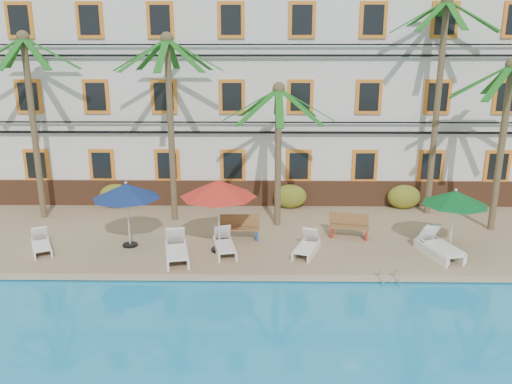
{
  "coord_description": "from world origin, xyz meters",
  "views": [
    {
      "loc": [
        -0.15,
        -15.26,
        7.07
      ],
      "look_at": [
        -0.39,
        3.0,
        2.0
      ],
      "focal_mm": 35.0,
      "sensor_mm": 36.0,
      "label": 1
    }
  ],
  "objects_px": {
    "palm_c": "(278,133)",
    "lounger_b": "(177,250)",
    "lounger_f": "(440,245)",
    "palm_e": "(505,120)",
    "bench_right": "(349,225)",
    "umbrella_green": "(455,198)",
    "pool_ladder": "(389,281)",
    "umbrella_blue": "(126,191)",
    "palm_a": "(30,101)",
    "umbrella_red": "(218,189)",
    "lounger_a": "(41,244)",
    "palm_b": "(170,102)",
    "lounger_c": "(224,244)",
    "lounger_e": "(438,247)",
    "palm_d": "(440,80)",
    "bench_left": "(240,227)",
    "lounger_d": "(307,246)"
  },
  "relations": [
    {
      "from": "palm_e",
      "to": "umbrella_green",
      "type": "relative_size",
      "value": 2.91
    },
    {
      "from": "palm_a",
      "to": "lounger_b",
      "type": "xyz_separation_m",
      "value": [
        6.5,
        -4.43,
        -4.66
      ]
    },
    {
      "from": "lounger_b",
      "to": "lounger_f",
      "type": "relative_size",
      "value": 1.01
    },
    {
      "from": "palm_b",
      "to": "lounger_b",
      "type": "relative_size",
      "value": 3.57
    },
    {
      "from": "lounger_e",
      "to": "lounger_d",
      "type": "bearing_deg",
      "value": 177.89
    },
    {
      "from": "palm_e",
      "to": "lounger_b",
      "type": "xyz_separation_m",
      "value": [
        -12.15,
        -3.13,
        -4.07
      ]
    },
    {
      "from": "umbrella_red",
      "to": "lounger_a",
      "type": "distance_m",
      "value": 6.7
    },
    {
      "from": "lounger_c",
      "to": "lounger_e",
      "type": "relative_size",
      "value": 0.91
    },
    {
      "from": "palm_d",
      "to": "lounger_c",
      "type": "xyz_separation_m",
      "value": [
        -8.66,
        -4.61,
        -5.5
      ]
    },
    {
      "from": "palm_a",
      "to": "palm_e",
      "type": "xyz_separation_m",
      "value": [
        18.65,
        -1.3,
        -0.6
      ]
    },
    {
      "from": "lounger_c",
      "to": "umbrella_green",
      "type": "bearing_deg",
      "value": 1.64
    },
    {
      "from": "pool_ladder",
      "to": "umbrella_red",
      "type": "bearing_deg",
      "value": 156.33
    },
    {
      "from": "palm_d",
      "to": "umbrella_green",
      "type": "relative_size",
      "value": 3.97
    },
    {
      "from": "lounger_f",
      "to": "palm_b",
      "type": "bearing_deg",
      "value": 160.02
    },
    {
      "from": "palm_e",
      "to": "bench_right",
      "type": "distance_m",
      "value": 7.1
    },
    {
      "from": "palm_e",
      "to": "umbrella_red",
      "type": "distance_m",
      "value": 11.2
    },
    {
      "from": "lounger_a",
      "to": "palm_a",
      "type": "bearing_deg",
      "value": 111.96
    },
    {
      "from": "palm_a",
      "to": "lounger_c",
      "type": "height_order",
      "value": "palm_a"
    },
    {
      "from": "lounger_b",
      "to": "lounger_e",
      "type": "xyz_separation_m",
      "value": [
        9.07,
        0.36,
        -0.01
      ]
    },
    {
      "from": "umbrella_blue",
      "to": "umbrella_red",
      "type": "relative_size",
      "value": 0.91
    },
    {
      "from": "palm_e",
      "to": "lounger_f",
      "type": "xyz_separation_m",
      "value": [
        -2.93,
        -2.55,
        -4.07
      ]
    },
    {
      "from": "umbrella_blue",
      "to": "lounger_e",
      "type": "xyz_separation_m",
      "value": [
        10.99,
        -0.78,
        -1.78
      ]
    },
    {
      "from": "lounger_c",
      "to": "lounger_f",
      "type": "height_order",
      "value": "lounger_f"
    },
    {
      "from": "palm_d",
      "to": "pool_ladder",
      "type": "distance_m",
      "value": 9.63
    },
    {
      "from": "palm_b",
      "to": "palm_d",
      "type": "bearing_deg",
      "value": 5.27
    },
    {
      "from": "umbrella_blue",
      "to": "palm_a",
      "type": "bearing_deg",
      "value": 144.3
    },
    {
      "from": "palm_b",
      "to": "palm_e",
      "type": "relative_size",
      "value": 1.14
    },
    {
      "from": "lounger_b",
      "to": "palm_c",
      "type": "bearing_deg",
      "value": 45.18
    },
    {
      "from": "palm_c",
      "to": "lounger_b",
      "type": "height_order",
      "value": "palm_c"
    },
    {
      "from": "palm_d",
      "to": "umbrella_blue",
      "type": "distance_m",
      "value": 13.37
    },
    {
      "from": "umbrella_red",
      "to": "lounger_c",
      "type": "distance_m",
      "value": 2.03
    },
    {
      "from": "lounger_a",
      "to": "lounger_e",
      "type": "bearing_deg",
      "value": -1.05
    },
    {
      "from": "umbrella_green",
      "to": "pool_ladder",
      "type": "height_order",
      "value": "umbrella_green"
    },
    {
      "from": "lounger_e",
      "to": "pool_ladder",
      "type": "relative_size",
      "value": 2.82
    },
    {
      "from": "lounger_e",
      "to": "palm_c",
      "type": "bearing_deg",
      "value": 149.55
    },
    {
      "from": "palm_e",
      "to": "lounger_f",
      "type": "distance_m",
      "value": 5.63
    },
    {
      "from": "lounger_f",
      "to": "umbrella_blue",
      "type": "bearing_deg",
      "value": 177.11
    },
    {
      "from": "umbrella_green",
      "to": "bench_left",
      "type": "xyz_separation_m",
      "value": [
        -7.6,
        1.09,
        -1.49
      ]
    },
    {
      "from": "lounger_c",
      "to": "umbrella_red",
      "type": "bearing_deg",
      "value": 153.17
    },
    {
      "from": "lounger_b",
      "to": "bench_right",
      "type": "distance_m",
      "value": 6.66
    },
    {
      "from": "lounger_a",
      "to": "pool_ladder",
      "type": "xyz_separation_m",
      "value": [
        11.86,
        -2.31,
        -0.25
      ]
    },
    {
      "from": "lounger_a",
      "to": "pool_ladder",
      "type": "bearing_deg",
      "value": -11.01
    },
    {
      "from": "palm_c",
      "to": "lounger_f",
      "type": "height_order",
      "value": "palm_c"
    },
    {
      "from": "lounger_f",
      "to": "lounger_a",
      "type": "bearing_deg",
      "value": 179.84
    },
    {
      "from": "palm_a",
      "to": "palm_b",
      "type": "distance_m",
      "value": 5.72
    },
    {
      "from": "lounger_a",
      "to": "bench_left",
      "type": "xyz_separation_m",
      "value": [
        7.05,
        1.32,
        0.22
      ]
    },
    {
      "from": "bench_left",
      "to": "palm_e",
      "type": "bearing_deg",
      "value": 6.74
    },
    {
      "from": "palm_a",
      "to": "umbrella_red",
      "type": "bearing_deg",
      "value": -25.18
    },
    {
      "from": "umbrella_red",
      "to": "lounger_d",
      "type": "relative_size",
      "value": 1.48
    },
    {
      "from": "umbrella_green",
      "to": "bench_right",
      "type": "height_order",
      "value": "umbrella_green"
    }
  ]
}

